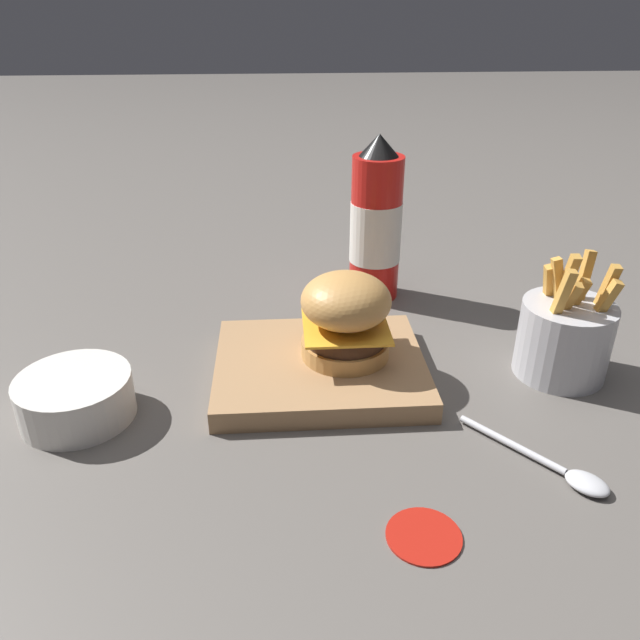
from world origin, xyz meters
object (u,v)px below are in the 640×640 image
Objects in this scene: burger at (346,316)px; spoon at (563,471)px; serving_board at (320,367)px; fries_basket at (564,337)px; side_bowl at (75,396)px; ketchup_bottle at (376,225)px.

burger reaches higher than spoon.
burger is (-0.03, -0.01, 0.06)m from serving_board.
serving_board is 2.36× the size of burger.
fries_basket is 1.27× the size of side_bowl.
side_bowl is at bearing -144.80° from spoon.
side_bowl is 0.91× the size of spoon.
spoon is at bearing 106.58° from ketchup_bottle.
burger is 0.30m from side_bowl.
ketchup_bottle is 1.56× the size of fries_basket.
fries_basket is 0.19m from spoon.
burger is at bearing -176.02° from spoon.
serving_board is at bearing -167.28° from side_bowl.
side_bowl is at bearing 12.72° from serving_board.
side_bowl is at bearing 12.73° from burger.
burger is 0.78× the size of spoon.
spoon is at bearing 139.30° from serving_board.
burger is at bearing -167.27° from side_bowl.
serving_board is 0.26m from ketchup_bottle.
fries_basket reaches higher than side_bowl.
spoon is at bearing 134.01° from burger.
serving_board is 0.28m from spoon.
ketchup_bottle is at bearing -141.94° from side_bowl.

